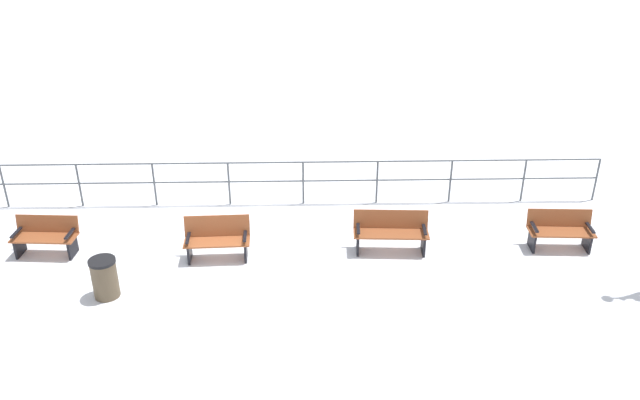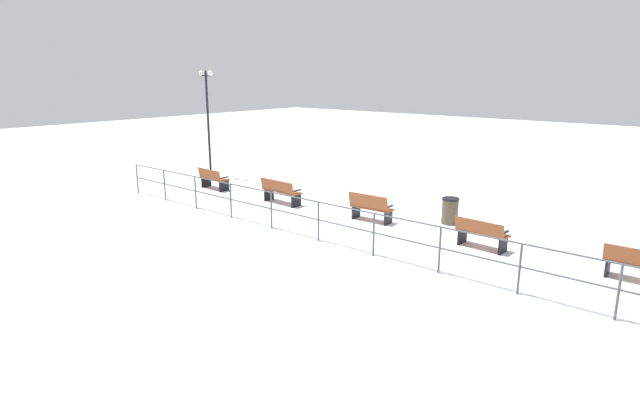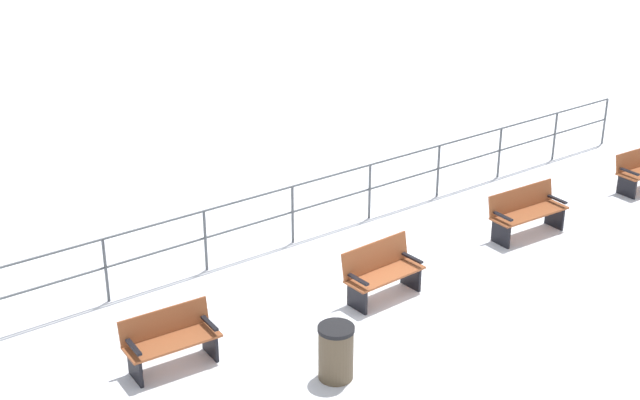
{
  "view_description": "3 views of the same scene",
  "coord_description": "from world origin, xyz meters",
  "px_view_note": "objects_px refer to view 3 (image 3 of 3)",
  "views": [
    {
      "loc": [
        12.21,
        1.91,
        7.45
      ],
      "look_at": [
        -1.16,
        2.26,
        0.76
      ],
      "focal_mm": 36.16,
      "sensor_mm": 36.0,
      "label": 1
    },
    {
      "loc": [
        -13.13,
        -8.96,
        4.63
      ],
      "look_at": [
        -1.28,
        0.98,
        0.81
      ],
      "focal_mm": 28.93,
      "sensor_mm": 36.0,
      "label": 2
    },
    {
      "loc": [
        9.89,
        -8.61,
        7.35
      ],
      "look_at": [
        -1.63,
        -0.03,
        1.19
      ],
      "focal_mm": 49.73,
      "sensor_mm": 36.0,
      "label": 3
    }
  ],
  "objects_px": {
    "bench_third": "(382,271)",
    "bench_fourth": "(526,211)",
    "trash_bin": "(336,352)",
    "bench_second": "(170,340)"
  },
  "relations": [
    {
      "from": "bench_second",
      "to": "bench_fourth",
      "type": "xyz_separation_m",
      "value": [
        0.06,
        7.59,
        0.04
      ]
    },
    {
      "from": "bench_third",
      "to": "trash_bin",
      "type": "relative_size",
      "value": 1.72
    },
    {
      "from": "bench_fourth",
      "to": "trash_bin",
      "type": "xyz_separation_m",
      "value": [
        1.61,
        -5.85,
        -0.06
      ]
    },
    {
      "from": "bench_second",
      "to": "trash_bin",
      "type": "relative_size",
      "value": 1.69
    },
    {
      "from": "bench_fourth",
      "to": "trash_bin",
      "type": "height_order",
      "value": "bench_fourth"
    },
    {
      "from": "bench_third",
      "to": "bench_fourth",
      "type": "xyz_separation_m",
      "value": [
        -0.2,
        3.8,
        0.01
      ]
    },
    {
      "from": "bench_second",
      "to": "bench_fourth",
      "type": "distance_m",
      "value": 7.59
    },
    {
      "from": "bench_third",
      "to": "trash_bin",
      "type": "height_order",
      "value": "bench_third"
    },
    {
      "from": "bench_second",
      "to": "trash_bin",
      "type": "xyz_separation_m",
      "value": [
        1.67,
        1.74,
        -0.02
      ]
    },
    {
      "from": "bench_third",
      "to": "trash_bin",
      "type": "distance_m",
      "value": 2.49
    }
  ]
}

